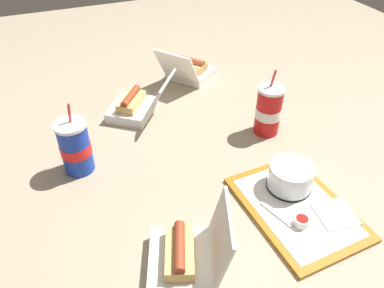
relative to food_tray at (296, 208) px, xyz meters
The scene contains 11 objects.
ground_plane 0.40m from the food_tray, 25.46° to the left, with size 3.20×3.20×0.00m, color gray.
food_tray is the anchor object (origin of this frame).
cake_container 0.09m from the food_tray, 16.34° to the right, with size 0.13×0.13×0.08m.
ketchup_cup 0.07m from the food_tray, 154.92° to the left, with size 0.04×0.04×0.02m.
napkin_stack 0.10m from the food_tray, 128.83° to the right, with size 0.10×0.10×0.00m, color white.
plastic_fork 0.07m from the food_tray, 94.11° to the left, with size 0.11×0.01×0.01m, color white.
clamshell_hotdog_corner 0.36m from the food_tray, 98.49° to the left, with size 0.23×0.24×0.19m.
clamshell_hotdog_left 0.70m from the food_tray, 24.67° to the left, with size 0.28×0.29×0.17m.
clamshell_hotdog_right 0.83m from the food_tray, ahead, with size 0.27×0.28×0.17m.
soda_cup_front 0.67m from the food_tray, 53.17° to the left, with size 0.10×0.10×0.24m.
soda_cup_right 0.38m from the food_tray, 17.56° to the right, with size 0.09×0.09×0.24m.
Camera 1 is at (-0.91, 0.36, 0.80)m, focal length 35.00 mm.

